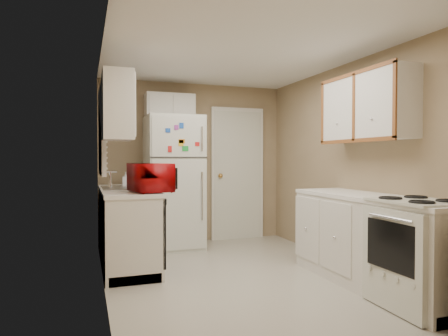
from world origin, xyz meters
name	(u,v)px	position (x,y,z in m)	size (l,w,h in m)	color
floor	(239,275)	(0.00, 0.00, 0.00)	(3.80, 3.80, 0.00)	beige
ceiling	(239,52)	(0.00, 0.00, 2.40)	(3.80, 3.80, 0.00)	white
wall_left	(104,165)	(-1.40, 0.00, 1.20)	(3.80, 3.80, 0.00)	#998262
wall_right	(349,164)	(1.40, 0.00, 1.20)	(3.80, 3.80, 0.00)	#998262
wall_back	(194,163)	(0.00, 1.90, 1.20)	(2.80, 2.80, 0.00)	#998262
wall_front	(350,168)	(0.00, -1.90, 1.20)	(2.80, 2.80, 0.00)	#998262
left_counter	(127,226)	(-1.10, 0.90, 0.45)	(0.60, 1.80, 0.90)	silver
dishwasher	(160,230)	(-0.81, 0.30, 0.49)	(0.03, 0.58, 0.72)	black
sink	(125,191)	(-1.10, 1.05, 0.86)	(0.54, 0.74, 0.16)	gray
microwave	(151,178)	(-0.89, 0.35, 1.05)	(0.31, 0.56, 0.37)	#940407
soap_bottle	(126,179)	(-1.07, 1.37, 1.00)	(0.08, 0.09, 0.19)	white
window_blinds	(103,131)	(-1.36, 1.05, 1.60)	(0.10, 0.98, 1.08)	silver
upper_cabinet_left	(118,106)	(-1.25, 0.22, 1.80)	(0.30, 0.45, 0.70)	silver
refrigerator	(173,182)	(-0.39, 1.55, 0.93)	(0.76, 0.74, 1.86)	silver
cabinet_over_fridge	(170,108)	(-0.40, 1.75, 2.00)	(0.70, 0.30, 0.40)	silver
interior_door	(237,174)	(0.70, 1.86, 1.02)	(0.86, 0.06, 2.08)	silver
right_counter	(373,241)	(1.10, -0.80, 0.45)	(0.60, 2.00, 0.90)	silver
stove	(418,258)	(1.06, -1.39, 0.43)	(0.57, 0.70, 0.86)	silver
upper_cabinet_right	(367,108)	(1.25, -0.50, 1.80)	(0.30, 1.20, 0.70)	silver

